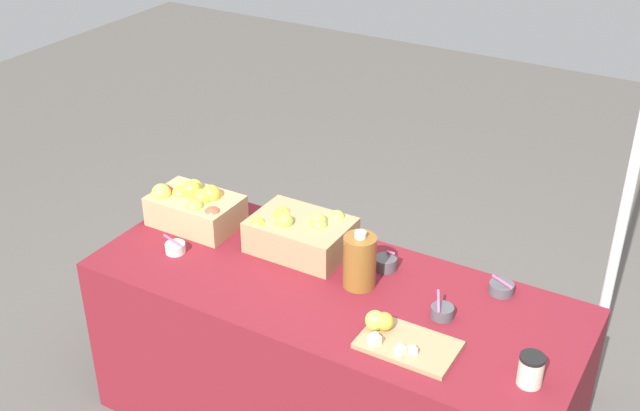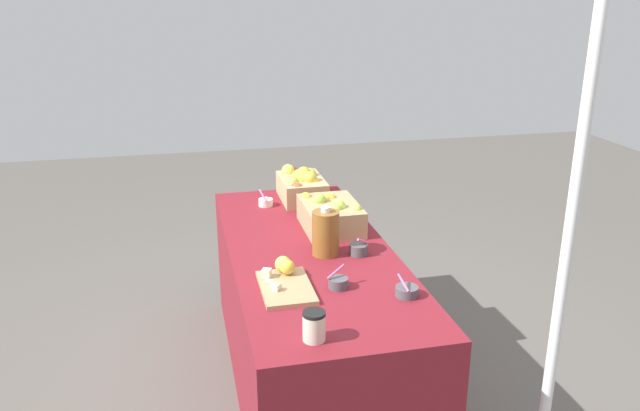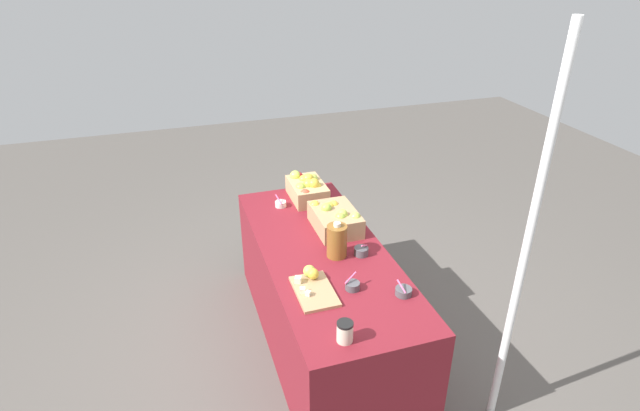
% 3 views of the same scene
% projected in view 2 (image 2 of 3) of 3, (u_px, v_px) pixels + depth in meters
% --- Properties ---
extents(ground_plane, '(10.00, 10.00, 0.00)m').
position_uv_depth(ground_plane, '(310.00, 381.00, 3.24)').
color(ground_plane, '#56514C').
extents(table, '(1.90, 0.76, 0.74)m').
position_uv_depth(table, '(310.00, 317.00, 3.12)').
color(table, maroon).
rests_on(table, ground_plane).
extents(apple_crate_left, '(0.37, 0.24, 0.19)m').
position_uv_depth(apple_crate_left, '(302.00, 185.00, 3.67)').
color(apple_crate_left, tan).
rests_on(apple_crate_left, table).
extents(apple_crate_middle, '(0.39, 0.28, 0.18)m').
position_uv_depth(apple_crate_middle, '(330.00, 214.00, 3.23)').
color(apple_crate_middle, tan).
rests_on(apple_crate_middle, table).
extents(cutting_board_front, '(0.34, 0.21, 0.09)m').
position_uv_depth(cutting_board_front, '(285.00, 280.00, 2.62)').
color(cutting_board_front, tan).
rests_on(cutting_board_front, table).
extents(sample_bowl_near, '(0.08, 0.09, 0.09)m').
position_uv_depth(sample_bowl_near, '(338.00, 283.00, 2.60)').
color(sample_bowl_near, '#4C4C51').
rests_on(sample_bowl_near, table).
extents(sample_bowl_mid, '(0.09, 0.09, 0.10)m').
position_uv_depth(sample_bowl_mid, '(359.00, 249.00, 2.92)').
color(sample_bowl_mid, '#4C4C51').
rests_on(sample_bowl_mid, table).
extents(sample_bowl_far, '(0.09, 0.08, 0.09)m').
position_uv_depth(sample_bowl_far, '(266.00, 202.00, 3.58)').
color(sample_bowl_far, silver).
rests_on(sample_bowl_far, table).
extents(sample_bowl_extra, '(0.09, 0.09, 0.09)m').
position_uv_depth(sample_bowl_extra, '(407.00, 291.00, 2.53)').
color(sample_bowl_extra, '#4C4C51').
rests_on(sample_bowl_extra, table).
extents(cider_jug, '(0.13, 0.13, 0.23)m').
position_uv_depth(cider_jug, '(326.00, 233.00, 2.90)').
color(cider_jug, brown).
rests_on(cider_jug, table).
extents(coffee_cup, '(0.08, 0.08, 0.11)m').
position_uv_depth(coffee_cup, '(314.00, 326.00, 2.20)').
color(coffee_cup, beige).
rests_on(coffee_cup, table).
extents(tent_pole, '(0.04, 0.04, 2.22)m').
position_uv_depth(tent_pole, '(570.00, 228.00, 2.23)').
color(tent_pole, white).
rests_on(tent_pole, ground_plane).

